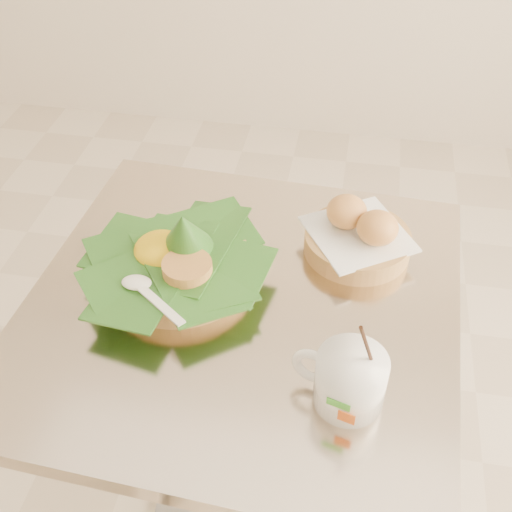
% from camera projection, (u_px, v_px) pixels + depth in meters
% --- Properties ---
extents(floor, '(3.60, 3.60, 0.00)m').
position_uv_depth(floor, '(209.00, 500.00, 1.58)').
color(floor, beige).
rests_on(floor, ground).
extents(cafe_table, '(0.74, 0.74, 0.75)m').
position_uv_depth(cafe_table, '(244.00, 383.00, 1.20)').
color(cafe_table, gray).
rests_on(cafe_table, floor).
extents(rice_basket, '(0.31, 0.31, 0.15)m').
position_uv_depth(rice_basket, '(178.00, 259.00, 1.07)').
color(rice_basket, tan).
rests_on(rice_basket, cafe_table).
extents(bread_basket, '(0.22, 0.22, 0.10)m').
position_uv_depth(bread_basket, '(358.00, 236.00, 1.12)').
color(bread_basket, tan).
rests_on(bread_basket, cafe_table).
extents(coffee_mug, '(0.13, 0.11, 0.17)m').
position_uv_depth(coffee_mug, '(348.00, 379.00, 0.88)').
color(coffee_mug, white).
rests_on(coffee_mug, cafe_table).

